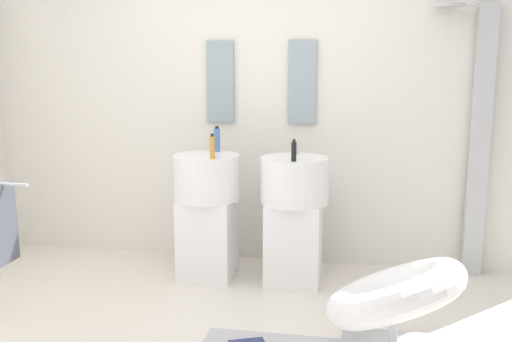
% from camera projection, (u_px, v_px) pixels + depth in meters
% --- Properties ---
extents(rear_partition, '(4.80, 0.10, 2.60)m').
position_uv_depth(rear_partition, '(262.00, 104.00, 4.61)').
color(rear_partition, silver).
rests_on(rear_partition, ground_plane).
extents(pedestal_sink_left, '(0.50, 0.50, 1.05)m').
position_uv_depth(pedestal_sink_left, '(207.00, 210.00, 4.30)').
color(pedestal_sink_left, white).
rests_on(pedestal_sink_left, ground_plane).
extents(pedestal_sink_right, '(0.50, 0.50, 1.05)m').
position_uv_depth(pedestal_sink_right, '(294.00, 214.00, 4.19)').
color(pedestal_sink_right, white).
rests_on(pedestal_sink_right, ground_plane).
extents(vanity_mirror_left, '(0.22, 0.03, 0.65)m').
position_uv_depth(vanity_mirror_left, '(220.00, 82.00, 4.57)').
color(vanity_mirror_left, '#8C9EA8').
extents(vanity_mirror_right, '(0.22, 0.03, 0.65)m').
position_uv_depth(vanity_mirror_right, '(302.00, 82.00, 4.45)').
color(vanity_mirror_right, '#8C9EA8').
extents(shower_column, '(0.49, 0.24, 2.05)m').
position_uv_depth(shower_column, '(478.00, 137.00, 4.24)').
color(shower_column, '#B7BABF').
rests_on(shower_column, ground_plane).
extents(lounge_chair, '(1.06, 1.06, 0.65)m').
position_uv_depth(lounge_chair, '(395.00, 301.00, 3.07)').
color(lounge_chair, '#B7BABF').
rests_on(lounge_chair, ground_plane).
extents(towel_rack, '(0.37, 0.22, 0.95)m').
position_uv_depth(towel_rack, '(0.00, 227.00, 3.49)').
color(towel_rack, '#B7BABF').
rests_on(towel_rack, ground_plane).
extents(soap_bottle_amber, '(0.04, 0.04, 0.18)m').
position_uv_depth(soap_bottle_amber, '(212.00, 147.00, 4.03)').
color(soap_bottle_amber, '#C68C38').
rests_on(soap_bottle_amber, pedestal_sink_left).
extents(soap_bottle_black, '(0.04, 0.04, 0.15)m').
position_uv_depth(soap_bottle_black, '(294.00, 151.00, 3.93)').
color(soap_bottle_black, black).
rests_on(soap_bottle_black, pedestal_sink_right).
extents(soap_bottle_blue, '(0.05, 0.05, 0.20)m').
position_uv_depth(soap_bottle_blue, '(217.00, 140.00, 4.37)').
color(soap_bottle_blue, '#4C72B7').
rests_on(soap_bottle_blue, pedestal_sink_left).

